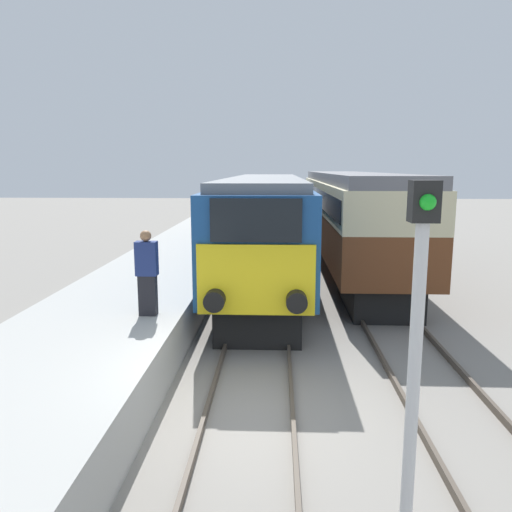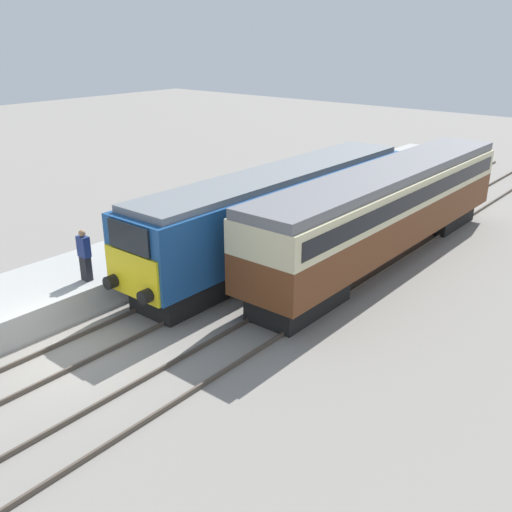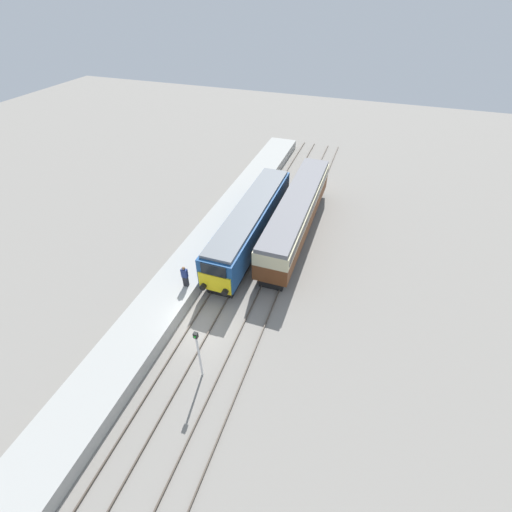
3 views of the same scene
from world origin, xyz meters
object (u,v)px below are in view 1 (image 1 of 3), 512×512
Objects in this scene: locomotive at (265,223)px; passenger_carriage at (350,211)px; person_on_platform at (147,273)px; signal_post at (415,359)px.

locomotive is 0.96× the size of passenger_carriage.
signal_post is at bearing -55.10° from person_on_platform.
locomotive is at bearing 73.88° from person_on_platform.
locomotive is 13.59m from signal_post.
passenger_carriage reaches higher than person_on_platform.
locomotive is 8.77× the size of person_on_platform.
person_on_platform is at bearing 124.90° from signal_post.
person_on_platform is at bearing -118.47° from passenger_carriage.
passenger_carriage is at bearing 83.97° from signal_post.
passenger_carriage is (3.40, 2.63, 0.22)m from locomotive.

